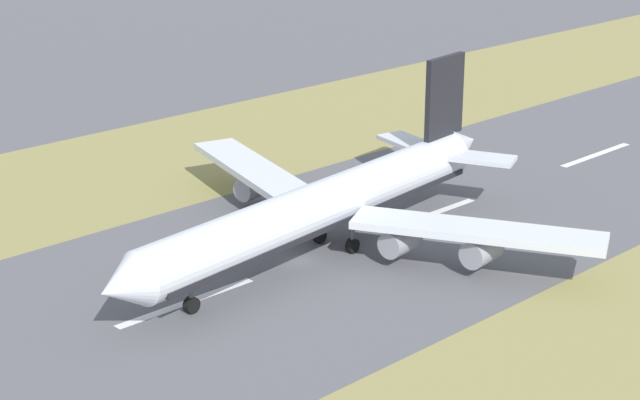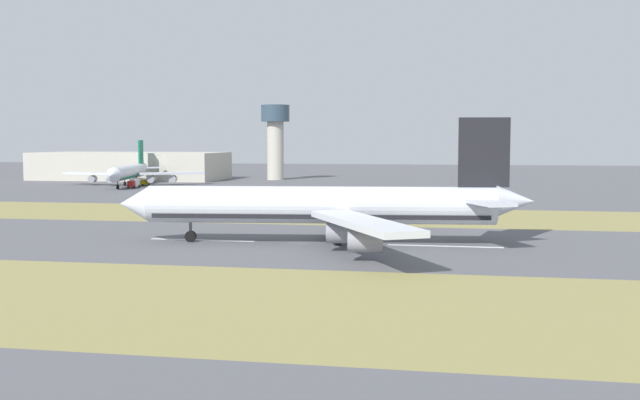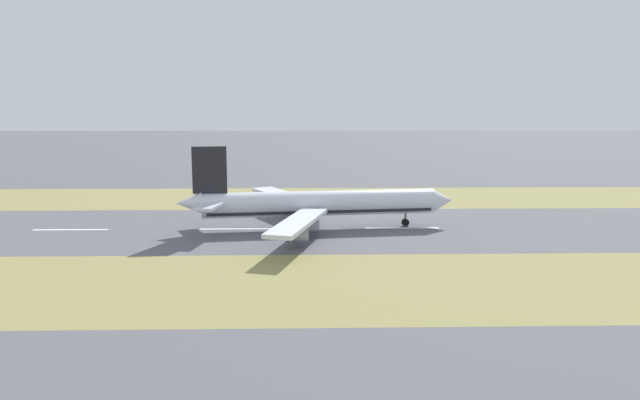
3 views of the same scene
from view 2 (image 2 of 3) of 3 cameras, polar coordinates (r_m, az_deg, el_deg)
name	(u,v)px [view 2 (image 2 of 3)]	position (r m, az deg, el deg)	size (l,w,h in m)	color
ground_plane	(301,243)	(121.88, -1.42, -3.26)	(800.00, 800.00, 0.00)	#56565B
grass_median_west	(212,301)	(79.05, -8.25, -7.60)	(40.00, 600.00, 0.01)	olive
grass_median_east	(343,215)	(165.87, 1.80, -1.18)	(40.00, 600.00, 0.01)	olive
centreline_dash_mid	(445,246)	(119.30, 9.51, -3.49)	(1.20, 18.00, 0.01)	silver
centreline_dash_far	(202,240)	(126.45, -8.96, -3.03)	(1.20, 18.00, 0.01)	silver
airplane_main_jet	(332,206)	(120.48, 0.90, -0.47)	(63.73, 67.19, 20.20)	silver
terminal_building	(131,166)	(329.42, -14.21, 2.54)	(36.00, 78.51, 11.49)	#BCB7A8
control_tower	(275,134)	(316.47, -3.42, 5.06)	(12.00, 12.00, 31.39)	#BCB7A8
airplane_parked_apron	(130,172)	(281.81, -14.28, 2.06)	(54.98, 51.70, 16.67)	silver
service_truck	(134,183)	(269.38, -14.01, 1.25)	(6.09, 2.79, 3.10)	#B2231E
apron_car	(144,183)	(283.34, -13.25, 1.29)	(4.75, 3.43, 2.03)	gold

